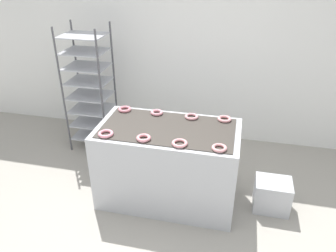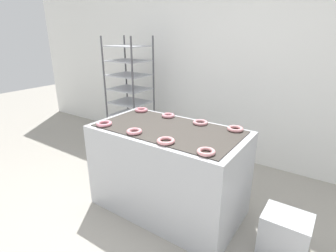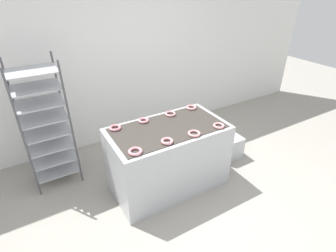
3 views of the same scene
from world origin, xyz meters
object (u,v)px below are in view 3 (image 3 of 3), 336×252
at_px(baking_rack_cart, 46,125).
at_px(donut_far_left, 115,128).
at_px(donut_near_left, 135,151).
at_px(donut_far_right, 191,107).
at_px(donut_near_midright, 194,133).
at_px(donut_far_midleft, 143,120).
at_px(fryer_machine, 168,157).
at_px(donut_far_midright, 170,114).
at_px(donut_near_midleft, 167,141).
at_px(donut_near_right, 219,126).
at_px(glaze_bin, 229,147).

bearing_deg(baking_rack_cart, donut_far_left, -39.77).
relative_size(donut_near_left, donut_far_right, 1.03).
xyz_separation_m(donut_near_midright, donut_far_midleft, (-0.36, 0.56, 0.00)).
bearing_deg(fryer_machine, donut_far_left, 152.98).
relative_size(baking_rack_cart, donut_far_midright, 11.57).
bearing_deg(donut_near_midleft, donut_near_midright, -2.35).
xyz_separation_m(donut_far_midleft, donut_far_midright, (0.38, -0.01, -0.00)).
height_order(donut_near_left, donut_near_right, donut_near_left).
height_order(donut_near_midright, donut_far_left, donut_far_left).
relative_size(donut_far_midright, donut_far_right, 1.00).
distance_m(donut_near_right, donut_far_left, 1.22).
relative_size(baking_rack_cart, donut_near_left, 11.23).
height_order(donut_far_midleft, donut_far_right, same).
distance_m(donut_near_left, donut_near_right, 1.07).
bearing_deg(fryer_machine, donut_near_right, -28.35).
bearing_deg(glaze_bin, donut_far_left, 172.30).
xyz_separation_m(donut_near_midleft, donut_far_midleft, (-0.02, 0.55, -0.00)).
xyz_separation_m(glaze_bin, donut_near_right, (-0.57, -0.34, 0.71)).
xyz_separation_m(glaze_bin, donut_near_midleft, (-1.27, -0.33, 0.71)).
bearing_deg(donut_far_midleft, donut_near_left, -122.79).
height_order(baking_rack_cart, glaze_bin, baking_rack_cart).
relative_size(baking_rack_cart, donut_far_midleft, 12.35).
bearing_deg(fryer_machine, donut_near_midleft, -122.08).
bearing_deg(donut_near_left, donut_far_left, 90.81).
height_order(donut_near_left, donut_near_midleft, same).
distance_m(donut_far_midright, donut_far_right, 0.34).
distance_m(donut_near_midright, donut_far_right, 0.68).
xyz_separation_m(fryer_machine, donut_near_left, (-0.54, -0.27, 0.45)).
relative_size(donut_near_midright, donut_far_right, 1.02).
distance_m(glaze_bin, donut_near_right, 0.97).
relative_size(baking_rack_cart, donut_far_left, 11.62).
height_order(glaze_bin, donut_near_left, donut_near_left).
height_order(donut_near_midright, donut_far_right, donut_far_right).
bearing_deg(donut_near_right, donut_far_midleft, 141.81).
xyz_separation_m(donut_far_midleft, donut_far_right, (0.72, 0.01, -0.00)).
bearing_deg(baking_rack_cart, donut_near_midleft, -46.47).
bearing_deg(donut_far_midright, baking_rack_cart, 157.78).
height_order(donut_near_left, donut_near_midright, donut_near_left).
distance_m(donut_near_right, donut_far_midright, 0.65).
relative_size(donut_near_midright, donut_far_midright, 1.02).
bearing_deg(donut_far_midright, donut_near_left, -143.50).
xyz_separation_m(glaze_bin, donut_near_left, (-1.64, -0.33, 0.71)).
distance_m(fryer_machine, donut_far_left, 0.76).
relative_size(fryer_machine, baking_rack_cart, 0.86).
bearing_deg(donut_far_midleft, donut_far_right, 0.90).
bearing_deg(donut_near_right, baking_rack_cart, 147.21).
distance_m(baking_rack_cart, donut_near_midright, 1.82).
bearing_deg(donut_far_right, donut_near_right, -90.21).
bearing_deg(donut_far_midleft, donut_near_midright, -57.36).
xyz_separation_m(glaze_bin, donut_far_right, (-0.57, 0.23, 0.71)).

